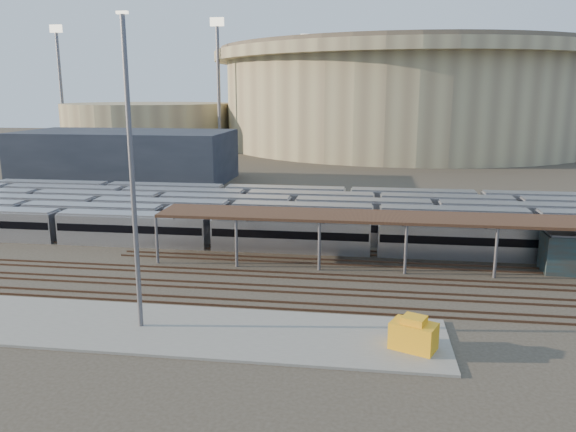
% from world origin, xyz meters
% --- Properties ---
extents(ground, '(420.00, 420.00, 0.00)m').
position_xyz_m(ground, '(0.00, 0.00, 0.00)').
color(ground, '#383026').
rests_on(ground, ground).
extents(apron, '(50.00, 9.00, 0.20)m').
position_xyz_m(apron, '(-5.00, -15.00, 0.10)').
color(apron, gray).
rests_on(apron, ground).
extents(subway_trains, '(127.26, 23.90, 3.60)m').
position_xyz_m(subway_trains, '(-1.34, 18.50, 1.80)').
color(subway_trains, silver).
rests_on(subway_trains, ground).
extents(inspection_shed, '(60.30, 6.00, 5.30)m').
position_xyz_m(inspection_shed, '(22.00, 4.00, 4.98)').
color(inspection_shed, slate).
rests_on(inspection_shed, ground).
extents(empty_tracks, '(170.00, 9.62, 0.18)m').
position_xyz_m(empty_tracks, '(0.00, -5.00, 0.09)').
color(empty_tracks, '#4C3323').
rests_on(empty_tracks, ground).
extents(stadium, '(124.00, 124.00, 32.50)m').
position_xyz_m(stadium, '(25.00, 140.00, 16.47)').
color(stadium, tan).
rests_on(stadium, ground).
extents(secondary_arena, '(56.00, 56.00, 14.00)m').
position_xyz_m(secondary_arena, '(-60.00, 130.00, 7.00)').
color(secondary_arena, tan).
rests_on(secondary_arena, ground).
extents(service_building, '(42.00, 20.00, 10.00)m').
position_xyz_m(service_building, '(-35.00, 55.00, 5.00)').
color(service_building, '#1E232D').
rests_on(service_building, ground).
extents(floodlight_0, '(4.00, 1.00, 38.40)m').
position_xyz_m(floodlight_0, '(-30.00, 110.00, 20.65)').
color(floodlight_0, slate).
rests_on(floodlight_0, ground).
extents(floodlight_1, '(4.00, 1.00, 38.40)m').
position_xyz_m(floodlight_1, '(-85.00, 120.00, 20.65)').
color(floodlight_1, slate).
rests_on(floodlight_1, ground).
extents(floodlight_3, '(4.00, 1.00, 38.40)m').
position_xyz_m(floodlight_3, '(-10.00, 160.00, 20.65)').
color(floodlight_3, slate).
rests_on(floodlight_3, ground).
extents(yard_light_pole, '(0.81, 0.36, 22.93)m').
position_xyz_m(yard_light_pole, '(-3.16, -14.93, 11.75)').
color(yard_light_pole, slate).
rests_on(yard_light_pole, apron).
extents(yellow_equipment, '(3.56, 2.97, 1.91)m').
position_xyz_m(yellow_equipment, '(17.25, -16.03, 1.16)').
color(yellow_equipment, '#F1A516').
rests_on(yellow_equipment, apron).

